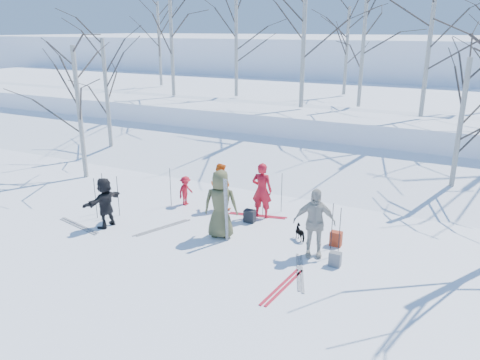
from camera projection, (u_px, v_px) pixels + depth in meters
The scene contains 39 objects.
ground at pixel (217, 236), 13.71m from camera, with size 120.00×120.00×0.00m, color white.
snow_ramp at pixel (299, 170), 19.60m from camera, with size 70.00×9.50×1.40m, color white.
snow_plateau at pixel (358, 113), 27.81m from camera, with size 70.00×18.00×2.20m, color white.
far_hill at pixel (410, 69), 45.30m from camera, with size 90.00×30.00×6.00m, color white.
skier_olive_center at pixel (221, 204), 13.41m from camera, with size 0.98×0.64×2.01m, color #4E4F2F.
skier_red_north at pixel (262, 190), 14.85m from camera, with size 0.66×0.43×1.81m, color #B61120.
skier_redor_behind at pixel (220, 186), 15.57m from camera, with size 0.77×0.60×1.59m, color #DA5410.
skier_red_seated at pixel (186, 191), 16.00m from camera, with size 0.66×0.38×1.02m, color #B61120.
skier_cream_east at pixel (314, 223), 12.28m from camera, with size 1.11×0.46×1.90m, color beige.
skier_grey_west at pixel (105, 202), 14.16m from camera, with size 1.45×0.46×1.57m, color black.
dog at pixel (301, 233), 13.42m from camera, with size 0.24×0.53×0.45m, color black.
upright_ski_left at pixel (226, 210), 13.09m from camera, with size 0.07×0.02×1.90m, color silver.
upright_ski_right at pixel (226, 210), 13.11m from camera, with size 0.07×0.02×1.90m, color silver.
ski_pair_a at pixel (282, 287), 11.01m from camera, with size 0.38×1.91×0.02m, color #B0192B, non-canonical shape.
ski_pair_b at pixel (162, 228), 14.28m from camera, with size 0.91×1.83×0.02m, color silver, non-canonical shape.
ski_pair_c at pixel (257, 216), 15.20m from camera, with size 1.90×0.61×0.02m, color #B0192B, non-canonical shape.
ski_pair_d at pixel (300, 272), 11.67m from camera, with size 0.89×1.84×0.02m, color silver, non-canonical shape.
ski_pair_e at pixel (79, 226), 14.41m from camera, with size 1.90×0.60×0.02m, color silver, non-canonical shape.
ski_pole_a at pixel (170, 187), 15.88m from camera, with size 0.02×0.02×1.34m, color black.
ski_pole_b at pixel (332, 226), 12.75m from camera, with size 0.02×0.02×1.34m, color black.
ski_pole_c at pixel (103, 193), 15.33m from camera, with size 0.02×0.02×1.34m, color black.
ski_pole_d at pixel (340, 231), 12.42m from camera, with size 0.02×0.02×1.34m, color black.
ski_pole_e at pixel (263, 195), 15.08m from camera, with size 0.02×0.02×1.34m, color black.
ski_pole_f at pixel (118, 196), 15.03m from camera, with size 0.02×0.02×1.34m, color black.
ski_pole_g at pixel (282, 193), 15.33m from camera, with size 0.02×0.02×1.34m, color black.
ski_pole_h at pixel (96, 198), 14.83m from camera, with size 0.02×0.02×1.34m, color black.
backpack_red at pixel (336, 239), 13.06m from camera, with size 0.32×0.22×0.42m, color #992E17.
backpack_grey at pixel (335, 259), 11.94m from camera, with size 0.30×0.20×0.38m, color slate.
backpack_dark at pixel (250, 216), 14.66m from camera, with size 0.34×0.24×0.40m, color black.
birch_plateau_a at pixel (159, 44), 30.18m from camera, with size 4.24×4.24×5.20m, color silver, non-canonical shape.
birch_plateau_b at pixel (429, 49), 19.15m from camera, with size 4.53×4.53×5.61m, color silver, non-canonical shape.
birch_plateau_d at pixel (304, 36), 21.39m from camera, with size 5.15×5.15×6.50m, color silver, non-canonical shape.
birch_plateau_f at pixel (236, 47), 25.25m from camera, with size 4.28×4.28×5.25m, color silver, non-canonical shape.
birch_plateau_h at pixel (362, 54), 21.86m from camera, with size 4.04×4.04×4.91m, color silver, non-canonical shape.
birch_plateau_i at pixel (347, 52), 26.01m from camera, with size 3.91×3.91×4.73m, color silver, non-canonical shape.
birch_plateau_j at pixel (171, 38), 25.41m from camera, with size 4.95×4.95×6.22m, color silver, non-canonical shape.
birch_edge_a at pixel (80, 114), 18.37m from camera, with size 4.24×4.24×5.21m, color silver, non-canonical shape.
birch_edge_d at pixel (107, 99), 21.55m from camera, with size 4.38×4.38×5.39m, color silver, non-canonical shape.
birch_edge_e at pixel (459, 133), 15.63m from camera, with size 4.06×4.06×4.94m, color silver, non-canonical shape.
Camera 1 is at (6.29, -10.86, 5.82)m, focal length 35.00 mm.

